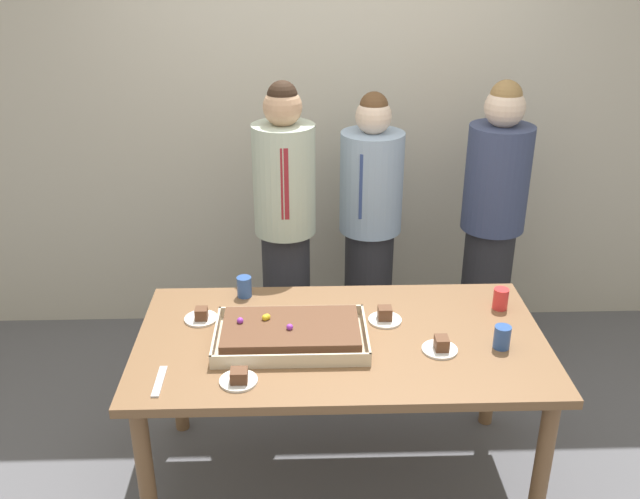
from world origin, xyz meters
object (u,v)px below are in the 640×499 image
(plated_slice_near_left, at_px, (239,378))
(person_serving_front, at_px, (285,234))
(drink_cup_middle, at_px, (244,287))
(plated_slice_near_right, at_px, (201,316))
(drink_cup_nearest, at_px, (501,299))
(cake_server_utensil, at_px, (159,381))
(plated_slice_far_left, at_px, (385,317))
(person_green_shirt_behind, at_px, (492,224))
(party_table, at_px, (341,355))
(plated_slice_far_right, at_px, (441,347))
(sheet_cake, at_px, (291,334))
(person_striped_tie_right, at_px, (370,229))
(drink_cup_far_end, at_px, (502,337))

(plated_slice_near_left, relative_size, person_serving_front, 0.09)
(plated_slice_near_left, bearing_deg, drink_cup_middle, 91.98)
(plated_slice_near_right, bearing_deg, drink_cup_nearest, 2.71)
(drink_cup_middle, bearing_deg, cake_server_utensil, -112.30)
(plated_slice_near_right, bearing_deg, plated_slice_far_left, -2.30)
(person_serving_front, distance_m, person_green_shirt_behind, 1.18)
(party_table, bearing_deg, plated_slice_far_right, -16.15)
(sheet_cake, height_order, plated_slice_near_right, sheet_cake)
(sheet_cake, relative_size, plated_slice_far_right, 4.33)
(sheet_cake, xyz_separation_m, person_green_shirt_behind, (1.13, 1.07, 0.05))
(person_green_shirt_behind, bearing_deg, party_table, 5.31)
(party_table, relative_size, person_serving_front, 1.03)
(party_table, distance_m, plated_slice_near_right, 0.65)
(plated_slice_far_left, relative_size, person_striped_tie_right, 0.09)
(sheet_cake, xyz_separation_m, plated_slice_far_right, (0.63, -0.09, -0.02))
(sheet_cake, height_order, drink_cup_middle, sheet_cake)
(plated_slice_near_left, distance_m, plated_slice_far_left, 0.77)
(plated_slice_near_right, xyz_separation_m, person_green_shirt_behind, (1.54, 0.87, 0.07))
(person_green_shirt_behind, relative_size, person_striped_tie_right, 1.04)
(plated_slice_near_right, xyz_separation_m, plated_slice_far_left, (0.83, -0.03, 0.00))
(person_serving_front, bearing_deg, plated_slice_near_left, -10.10)
(person_serving_front, bearing_deg, party_table, 13.74)
(drink_cup_middle, distance_m, drink_cup_far_end, 1.21)
(plated_slice_near_right, distance_m, cake_server_utensil, 0.49)
(plated_slice_near_left, bearing_deg, person_serving_front, 82.07)
(plated_slice_far_left, xyz_separation_m, cake_server_utensil, (-0.93, -0.44, -0.02))
(party_table, distance_m, plated_slice_near_left, 0.54)
(plated_slice_near_right, relative_size, drink_cup_far_end, 1.50)
(person_green_shirt_behind, bearing_deg, person_striped_tie_right, -47.69)
(plated_slice_near_left, distance_m, plated_slice_near_right, 0.53)
(plated_slice_near_right, relative_size, plated_slice_far_right, 1.00)
(person_serving_front, bearing_deg, plated_slice_far_right, 31.33)
(drink_cup_middle, relative_size, cake_server_utensil, 0.50)
(drink_cup_nearest, bearing_deg, plated_slice_near_right, -177.29)
(cake_server_utensil, relative_size, person_striped_tie_right, 0.12)
(person_serving_front, xyz_separation_m, person_striped_tie_right, (0.48, 0.21, -0.07))
(cake_server_utensil, bearing_deg, person_striped_tie_right, 55.67)
(drink_cup_far_end, height_order, cake_server_utensil, drink_cup_far_end)
(drink_cup_middle, bearing_deg, plated_slice_near_left, -88.02)
(party_table, bearing_deg, plated_slice_near_left, -142.60)
(plated_slice_near_right, xyz_separation_m, drink_cup_far_end, (1.29, -0.27, 0.03))
(person_striped_tie_right, bearing_deg, party_table, 9.83)
(plated_slice_far_right, relative_size, drink_cup_middle, 1.50)
(sheet_cake, bearing_deg, person_serving_front, 92.14)
(party_table, relative_size, plated_slice_near_right, 11.76)
(drink_cup_far_end, distance_m, person_striped_tie_right, 1.27)
(plated_slice_far_right, xyz_separation_m, drink_cup_far_end, (0.26, 0.02, 0.03))
(drink_cup_middle, bearing_deg, person_serving_front, 68.65)
(party_table, height_order, plated_slice_near_left, plated_slice_near_left)
(sheet_cake, height_order, drink_cup_far_end, sheet_cake)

